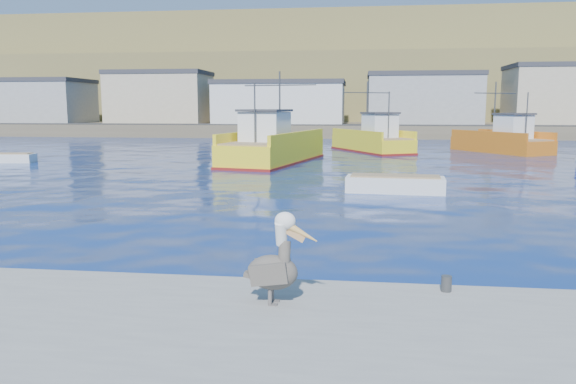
% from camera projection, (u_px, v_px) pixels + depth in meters
% --- Properties ---
extents(ground, '(260.00, 260.00, 0.00)m').
position_uv_depth(ground, '(306.00, 263.00, 14.43)').
color(ground, '#071C52').
rests_on(ground, ground).
extents(dock_bollards, '(36.20, 0.20, 0.30)m').
position_uv_depth(dock_bollards, '(320.00, 279.00, 10.92)').
color(dock_bollards, '#4C4C4C').
rests_on(dock_bollards, dock).
extents(far_shore, '(200.00, 81.00, 24.00)m').
position_uv_depth(far_shore, '(354.00, 84.00, 120.20)').
color(far_shore, brown).
rests_on(far_shore, ground).
extents(trawler_yellow_a, '(6.49, 12.70, 6.62)m').
position_uv_depth(trawler_yellow_a, '(273.00, 148.00, 40.21)').
color(trawler_yellow_a, yellow).
rests_on(trawler_yellow_a, ground).
extents(trawler_yellow_b, '(7.58, 10.35, 6.33)m').
position_uv_depth(trawler_yellow_b, '(373.00, 141.00, 50.18)').
color(trawler_yellow_b, yellow).
rests_on(trawler_yellow_b, ground).
extents(boat_orange, '(7.67, 9.60, 6.19)m').
position_uv_depth(boat_orange, '(503.00, 140.00, 49.36)').
color(boat_orange, '#D06716').
rests_on(boat_orange, ground).
extents(skiff_left, '(3.96, 1.79, 0.83)m').
position_uv_depth(skiff_left, '(7.00, 159.00, 40.53)').
color(skiff_left, silver).
rests_on(skiff_left, ground).
extents(skiff_mid, '(4.64, 1.92, 0.98)m').
position_uv_depth(skiff_mid, '(395.00, 186.00, 26.31)').
color(skiff_mid, silver).
rests_on(skiff_mid, ground).
extents(pelican, '(1.35, 0.58, 1.66)m').
position_uv_depth(pelican, '(275.00, 265.00, 9.89)').
color(pelican, '#595451').
rests_on(pelican, dock).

